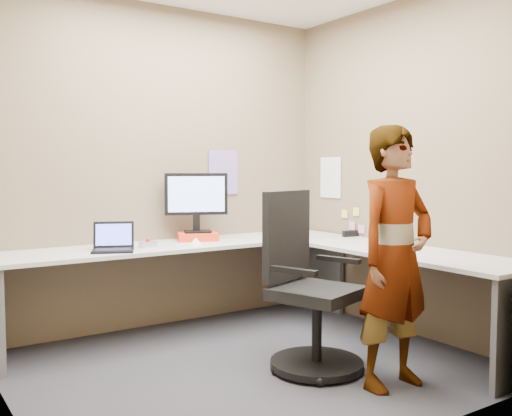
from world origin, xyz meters
TOP-DOWN VIEW (x-y plane):
  - ground at (0.00, 0.00)m, footprint 3.00×3.00m
  - wall_back at (0.00, 1.30)m, footprint 3.00×0.00m
  - wall_right at (1.50, 0.00)m, footprint 0.00×2.70m
  - wall_left at (-1.50, 0.00)m, footprint 0.00×2.70m
  - desk at (0.44, 0.39)m, footprint 2.98×2.58m
  - paper_ream at (0.17, 1.07)m, footprint 0.40×0.35m
  - monitor at (0.17, 1.09)m, footprint 0.50×0.25m
  - laptop at (-0.63, 0.87)m, footprint 0.37×0.34m
  - trackball_mouse at (-0.34, 0.92)m, footprint 0.12×0.08m
  - origami at (0.03, 0.83)m, footprint 0.10×0.10m
  - stapler at (1.42, 0.55)m, footprint 0.15×0.06m
  - flower at (1.29, 0.07)m, footprint 0.07×0.07m
  - calendar_purple at (0.55, 1.29)m, footprint 0.30×0.01m
  - calendar_white at (1.49, 0.90)m, footprint 0.01×0.28m
  - sticky_note_a at (1.49, 0.55)m, footprint 0.01×0.07m
  - sticky_note_b at (1.49, 0.60)m, footprint 0.01×0.07m
  - sticky_note_c at (1.49, 0.48)m, footprint 0.01×0.07m
  - sticky_note_d at (1.49, 0.70)m, footprint 0.01×0.07m
  - office_chair at (0.29, -0.25)m, footprint 0.67×0.65m
  - person at (0.54, -0.79)m, footprint 0.59×0.40m

SIDE VIEW (x-z plane):
  - ground at x=0.00m, z-range 0.00..0.00m
  - office_chair at x=0.29m, z-range -0.11..1.06m
  - desk at x=0.44m, z-range 0.22..0.95m
  - trackball_mouse at x=-0.34m, z-range 0.72..0.79m
  - stapler at x=1.42m, z-range 0.73..0.78m
  - origami at x=0.03m, z-range 0.73..0.79m
  - paper_ream at x=0.17m, z-range 0.73..0.80m
  - laptop at x=-0.63m, z-range 0.68..0.89m
  - person at x=0.54m, z-range 0.00..1.60m
  - sticky_note_c at x=1.49m, z-range 0.76..0.84m
  - sticky_note_b at x=1.49m, z-range 0.78..0.86m
  - flower at x=1.29m, z-range 0.77..0.98m
  - sticky_note_d at x=1.49m, z-range 0.88..0.96m
  - sticky_note_a at x=1.49m, z-range 0.91..0.99m
  - monitor at x=0.17m, z-range 0.84..1.34m
  - calendar_white at x=1.49m, z-range 1.06..1.44m
  - calendar_purple at x=0.55m, z-range 1.10..1.50m
  - wall_back at x=0.00m, z-range -0.15..2.85m
  - wall_right at x=1.50m, z-range 0.00..2.70m
  - wall_left at x=-1.50m, z-range 0.00..2.70m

